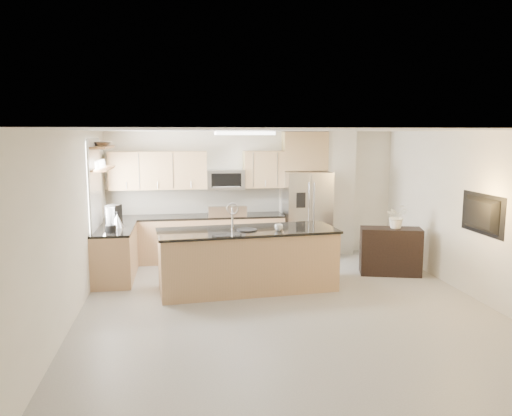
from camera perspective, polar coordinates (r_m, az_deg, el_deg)
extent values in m
plane|color=#A6A49E|center=(7.63, 3.34, -11.06)|extent=(6.50, 6.50, 0.00)
cube|color=silver|center=(7.19, 3.52, 8.86)|extent=(6.00, 6.50, 0.02)
cube|color=white|center=(10.46, -0.32, 1.63)|extent=(6.00, 0.02, 2.60)
cube|color=white|center=(4.26, 12.78, -8.83)|extent=(6.00, 0.02, 2.60)
cube|color=white|center=(7.29, -20.31, -1.94)|extent=(0.02, 6.50, 2.60)
cube|color=white|center=(8.45, 23.74, -0.75)|extent=(0.02, 6.50, 2.60)
cube|color=tan|center=(10.18, -6.90, -3.54)|extent=(3.55, 0.65, 0.88)
cube|color=black|center=(10.09, -6.94, -0.99)|extent=(3.55, 0.66, 0.04)
cube|color=white|center=(10.36, -7.03, 0.83)|extent=(3.55, 0.02, 0.52)
cube|color=tan|center=(9.20, -15.77, -5.11)|extent=(0.65, 1.50, 0.88)
cube|color=black|center=(9.10, -15.88, -2.29)|extent=(0.66, 1.50, 0.04)
cube|color=black|center=(10.21, -3.39, -3.39)|extent=(0.76, 0.64, 0.90)
cube|color=black|center=(10.13, -3.41, -0.82)|extent=(0.76, 0.62, 0.03)
cube|color=#AAAAAD|center=(9.81, -3.25, -0.44)|extent=(0.76, 0.04, 0.22)
cube|color=tan|center=(10.15, -11.12, 4.23)|extent=(1.92, 0.33, 0.75)
cube|color=tan|center=(10.28, 0.86, 4.44)|extent=(0.82, 0.33, 0.75)
cube|color=#AAAAAD|center=(10.16, -3.51, 3.28)|extent=(0.76, 0.40, 0.40)
cube|color=black|center=(9.97, -3.41, 3.18)|extent=(0.60, 0.02, 0.28)
cube|color=#AAAAAD|center=(10.37, 5.79, -0.77)|extent=(0.92, 0.75, 1.78)
cube|color=gray|center=(10.01, 6.34, -1.12)|extent=(0.02, 0.01, 1.69)
cube|color=black|center=(9.89, 5.15, 0.90)|extent=(0.18, 0.03, 0.30)
cube|color=silver|center=(10.74, 9.45, 1.69)|extent=(0.60, 0.30, 2.60)
cube|color=white|center=(9.04, -18.03, 2.35)|extent=(0.03, 1.05, 1.55)
cube|color=silver|center=(9.04, -17.93, 2.35)|extent=(0.03, 1.15, 1.65)
cube|color=brown|center=(9.09, -17.17, 4.32)|extent=(0.30, 1.20, 0.04)
cube|color=brown|center=(9.08, -17.27, 6.65)|extent=(0.30, 1.20, 0.04)
cube|color=white|center=(8.70, -1.35, 8.55)|extent=(1.00, 0.50, 0.06)
cube|color=tan|center=(8.25, -0.98, -6.04)|extent=(2.92, 1.23, 0.96)
cube|color=black|center=(8.14, -0.99, -2.61)|extent=(2.99, 1.29, 0.04)
cube|color=black|center=(8.12, -2.52, -2.76)|extent=(0.60, 0.44, 0.01)
cylinder|color=#AAAAAD|center=(8.31, -2.71, -1.05)|extent=(0.03, 0.03, 0.34)
torus|color=#AAAAAD|center=(8.23, -2.67, -0.10)|extent=(0.21, 0.03, 0.21)
cube|color=black|center=(9.44, 15.11, -4.79)|extent=(1.15, 0.72, 0.86)
imported|color=silver|center=(8.04, 2.61, -2.24)|extent=(0.15, 0.15, 0.11)
cylinder|color=black|center=(8.06, -1.06, -2.51)|extent=(0.37, 0.37, 0.02)
cylinder|color=black|center=(8.66, -16.26, -2.30)|extent=(0.18, 0.18, 0.12)
cylinder|color=silver|center=(8.62, -16.32, -0.94)|extent=(0.14, 0.14, 0.29)
cone|color=#AAAAAD|center=(9.09, -15.59, -1.36)|extent=(0.23, 0.23, 0.25)
cylinder|color=black|center=(9.07, -15.62, -0.52)|extent=(0.05, 0.05, 0.05)
cube|color=black|center=(9.22, -15.94, -0.84)|extent=(0.28, 0.31, 0.38)
cylinder|color=#AAAAAD|center=(9.17, -15.97, -1.45)|extent=(0.12, 0.12, 0.13)
imported|color=#AAAAAD|center=(9.16, -17.22, 7.09)|extent=(0.52, 0.52, 0.10)
imported|color=white|center=(9.34, 15.79, -0.24)|extent=(0.71, 0.66, 0.66)
imported|color=black|center=(8.23, 23.97, -0.65)|extent=(0.14, 1.08, 0.62)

